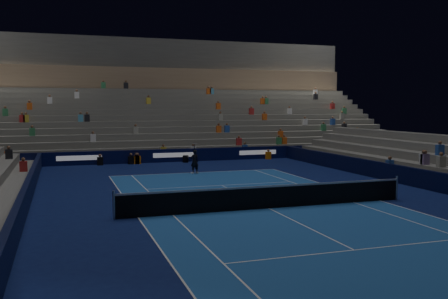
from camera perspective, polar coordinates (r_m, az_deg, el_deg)
name	(u,v)px	position (r m, az deg, el deg)	size (l,w,h in m)	color
ground	(269,209)	(21.07, 5.17, -6.78)	(90.00, 90.00, 0.00)	#0C174C
court_surface	(269,208)	(21.07, 5.17, -6.77)	(10.97, 23.77, 0.01)	#1C509C
sponsor_barrier_far	(173,155)	(38.50, -5.86, -0.68)	(44.00, 0.25, 1.00)	black
sponsor_barrier_west	(20,212)	(19.34, -22.41, -6.70)	(0.25, 37.00, 1.00)	black
grandstand_main	(152,116)	(47.54, -8.34, 3.84)	(44.00, 15.20, 11.20)	#5F5F5B
tennis_net	(269,197)	(20.98, 5.18, -5.43)	(12.90, 0.10, 1.10)	#B2B2B7
tennis_player	(195,162)	(31.68, -3.41, -1.40)	(0.56, 0.37, 1.54)	black
broadcast_camera	(186,159)	(38.15, -4.42, -1.06)	(0.54, 0.91, 0.53)	black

